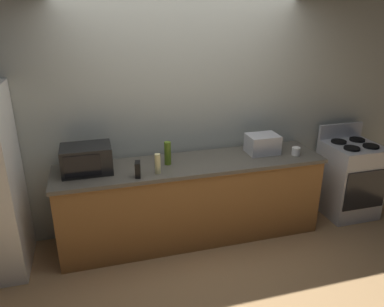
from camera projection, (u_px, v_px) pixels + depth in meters
name	position (u px, v px, depth m)	size (l,w,h in m)	color
ground_plane	(202.00, 257.00, 3.86)	(8.00, 8.00, 0.00)	#A87F51
back_wall	(182.00, 111.00, 4.10)	(6.40, 0.10, 2.70)	#9EA399
counter_run	(192.00, 200.00, 4.06)	(2.84, 0.64, 0.90)	brown
stove_range	(349.00, 178.00, 4.56)	(0.60, 0.61, 1.08)	#B7BABF
microwave	(87.00, 159.00, 3.62)	(0.48, 0.35, 0.27)	black
toaster_oven	(262.00, 144.00, 4.12)	(0.34, 0.26, 0.21)	#B7BABF
cordless_phone	(138.00, 169.00, 3.54)	(0.05, 0.11, 0.15)	black
bottle_vinegar	(158.00, 164.00, 3.60)	(0.06, 0.06, 0.20)	beige
bottle_olive_oil	(168.00, 153.00, 3.81)	(0.07, 0.07, 0.24)	#4C6B19
mug_white	(296.00, 151.00, 4.08)	(0.09, 0.09, 0.09)	white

